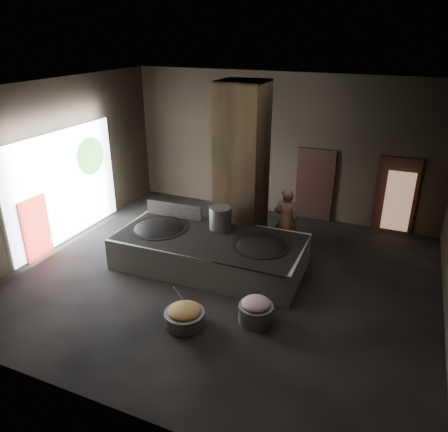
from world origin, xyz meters
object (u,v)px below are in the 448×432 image
at_px(hearth_platform, 210,251).
at_px(stock_pot, 220,218).
at_px(wok_left, 159,231).
at_px(wok_right, 261,249).
at_px(veg_basin, 185,318).
at_px(meat_basin, 256,313).
at_px(cook, 286,220).

height_order(hearth_platform, stock_pot, stock_pot).
bearing_deg(stock_pot, hearth_platform, -95.19).
distance_m(wok_left, wok_right, 2.80).
bearing_deg(hearth_platform, veg_basin, -78.98).
distance_m(wok_right, meat_basin, 1.95).
bearing_deg(cook, hearth_platform, 33.96).
bearing_deg(veg_basin, stock_pot, 99.74).
bearing_deg(wok_left, veg_basin, -49.81).
height_order(stock_pot, cook, cook).
bearing_deg(stock_pot, wok_left, -158.20).
bearing_deg(cook, wok_right, 70.77).
relative_size(cook, meat_basin, 2.45).
xyz_separation_m(wok_right, veg_basin, (-0.79, -2.48, -0.59)).
bearing_deg(wok_left, stock_pot, 21.80).
relative_size(hearth_platform, wok_right, 3.41).
xyz_separation_m(wok_left, cook, (2.96, 1.70, 0.15)).
height_order(veg_basin, meat_basin, meat_basin).
distance_m(cook, veg_basin, 4.25).
distance_m(hearth_platform, stock_pot, 0.91).
height_order(wok_right, meat_basin, wok_right).
xyz_separation_m(wok_right, cook, (0.16, 1.60, 0.15)).
distance_m(hearth_platform, wok_right, 1.39).
bearing_deg(wok_left, hearth_platform, 1.97).
bearing_deg(veg_basin, meat_basin, 27.50).
height_order(wok_left, wok_right, wok_left).
distance_m(wok_right, cook, 1.61).
height_order(wok_left, stock_pot, stock_pot).
bearing_deg(veg_basin, hearth_platform, 103.01).
distance_m(hearth_platform, cook, 2.29).
xyz_separation_m(wok_left, stock_pot, (1.50, 0.60, 0.38)).
bearing_deg(meat_basin, wok_right, 106.42).
bearing_deg(stock_pot, meat_basin, -51.45).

